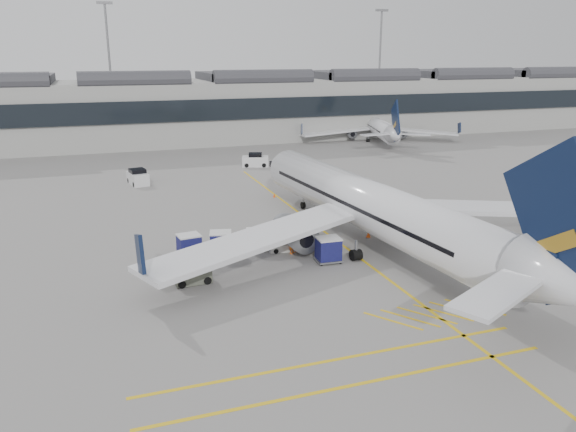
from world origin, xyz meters
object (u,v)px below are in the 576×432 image
object	(u,v)px
pushback_tug	(192,274)
baggage_cart_a	(328,249)
belt_loader	(288,244)
ramp_agent_b	(298,241)
ramp_agent_a	(292,242)
airliner_main	(374,208)

from	to	relation	value
pushback_tug	baggage_cart_a	bearing A→B (deg)	-0.12
belt_loader	pushback_tug	size ratio (longest dim) A/B	1.62
belt_loader	ramp_agent_b	bearing A→B (deg)	-42.07
belt_loader	ramp_agent_b	distance (m)	1.01
ramp_agent_a	belt_loader	bearing A→B (deg)	48.72
baggage_cart_a	ramp_agent_b	distance (m)	3.44
belt_loader	pushback_tug	bearing A→B (deg)	-149.84
ramp_agent_a	ramp_agent_b	size ratio (longest dim) A/B	1.06
airliner_main	pushback_tug	size ratio (longest dim) A/B	16.88
airliner_main	baggage_cart_a	xyz separation A→B (m)	(-4.87, -1.93, -2.38)
belt_loader	ramp_agent_a	xyz separation A→B (m)	(0.05, -0.97, 0.47)
belt_loader	baggage_cart_a	distance (m)	4.35
airliner_main	ramp_agent_a	bearing A→B (deg)	167.78
belt_loader	pushback_tug	world-z (taller)	belt_loader
airliner_main	pushback_tug	distance (m)	16.12
pushback_tug	belt_loader	bearing A→B (deg)	23.37
baggage_cart_a	pushback_tug	bearing A→B (deg)	-174.01
airliner_main	belt_loader	size ratio (longest dim) A/B	10.40
baggage_cart_a	ramp_agent_a	xyz separation A→B (m)	(-2.00, 2.83, -0.11)
airliner_main	ramp_agent_a	world-z (taller)	airliner_main
belt_loader	ramp_agent_a	size ratio (longest dim) A/B	2.19
ramp_agent_b	pushback_tug	xyz separation A→B (m)	(-9.39, -3.76, -0.29)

